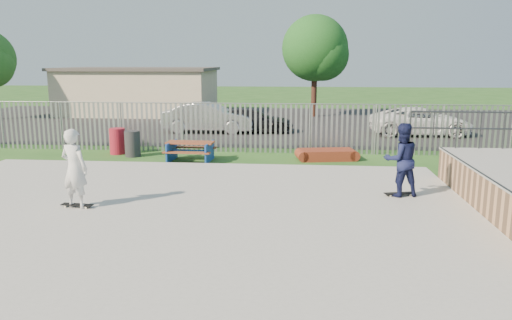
# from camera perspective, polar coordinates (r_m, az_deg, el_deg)

# --- Properties ---
(ground) EXTENTS (120.00, 120.00, 0.00)m
(ground) POSITION_cam_1_polar(r_m,az_deg,el_deg) (12.04, -10.76, -6.85)
(ground) COLOR #25521C
(ground) RESTS_ON ground
(concrete_slab) EXTENTS (15.00, 12.00, 0.15)m
(concrete_slab) POSITION_cam_1_polar(r_m,az_deg,el_deg) (12.02, -10.77, -6.51)
(concrete_slab) COLOR #A1A19B
(concrete_slab) RESTS_ON ground
(fence) EXTENTS (26.04, 16.02, 2.00)m
(fence) POSITION_cam_1_polar(r_m,az_deg,el_deg) (15.96, -2.96, 1.54)
(fence) COLOR gray
(fence) RESTS_ON ground
(picnic_table) EXTENTS (1.80, 1.50, 0.74)m
(picnic_table) POSITION_cam_1_polar(r_m,az_deg,el_deg) (18.77, -7.50, 1.01)
(picnic_table) COLOR brown
(picnic_table) RESTS_ON ground
(funbox) EXTENTS (2.08, 1.30, 0.39)m
(funbox) POSITION_cam_1_polar(r_m,az_deg,el_deg) (19.09, 8.09, 0.61)
(funbox) COLOR maroon
(funbox) RESTS_ON ground
(trash_bin_red) EXTENTS (0.62, 0.62, 1.04)m
(trash_bin_red) POSITION_cam_1_polar(r_m,az_deg,el_deg) (20.78, -15.56, 2.09)
(trash_bin_red) COLOR maroon
(trash_bin_red) RESTS_ON ground
(trash_bin_grey) EXTENTS (0.60, 0.60, 1.01)m
(trash_bin_grey) POSITION_cam_1_polar(r_m,az_deg,el_deg) (20.07, -13.93, 1.81)
(trash_bin_grey) COLOR #29292C
(trash_bin_grey) RESTS_ON ground
(parking_lot) EXTENTS (40.00, 18.00, 0.02)m
(parking_lot) POSITION_cam_1_polar(r_m,az_deg,el_deg) (30.38, -1.00, 4.36)
(parking_lot) COLOR black
(parking_lot) RESTS_ON ground
(car_silver) EXTENTS (4.71, 1.68, 1.55)m
(car_silver) POSITION_cam_1_polar(r_m,az_deg,el_deg) (25.99, -5.45, 4.86)
(car_silver) COLOR silver
(car_silver) RESTS_ON parking_lot
(car_dark) EXTENTS (4.37, 2.13, 1.23)m
(car_dark) POSITION_cam_1_polar(r_m,az_deg,el_deg) (25.92, -0.40, 4.54)
(car_dark) COLOR black
(car_dark) RESTS_ON parking_lot
(car_white) EXTENTS (5.05, 2.46, 1.38)m
(car_white) POSITION_cam_1_polar(r_m,az_deg,el_deg) (26.25, 18.32, 4.22)
(car_white) COLOR white
(car_white) RESTS_ON parking_lot
(building) EXTENTS (10.40, 6.40, 3.20)m
(building) POSITION_cam_1_polar(r_m,az_deg,el_deg) (35.85, -13.24, 7.71)
(building) COLOR beige
(building) RESTS_ON ground
(tree_mid) EXTENTS (4.28, 4.28, 6.60)m
(tree_mid) POSITION_cam_1_polar(r_m,az_deg,el_deg) (33.35, 6.76, 12.55)
(tree_mid) COLOR #402319
(tree_mid) RESTS_ON ground
(skateboard_a) EXTENTS (0.82, 0.39, 0.08)m
(skateboard_a) POSITION_cam_1_polar(r_m,az_deg,el_deg) (13.93, 16.03, -3.78)
(skateboard_a) COLOR black
(skateboard_a) RESTS_ON concrete_slab
(skateboard_b) EXTENTS (0.82, 0.28, 0.08)m
(skateboard_b) POSITION_cam_1_polar(r_m,az_deg,el_deg) (13.12, -19.76, -4.94)
(skateboard_b) COLOR black
(skateboard_b) RESTS_ON concrete_slab
(skater_navy) EXTENTS (1.10, 0.95, 1.96)m
(skater_navy) POSITION_cam_1_polar(r_m,az_deg,el_deg) (13.72, 16.25, 0.02)
(skater_navy) COLOR #141940
(skater_navy) RESTS_ON concrete_slab
(skater_white) EXTENTS (0.81, 0.64, 1.96)m
(skater_white) POSITION_cam_1_polar(r_m,az_deg,el_deg) (12.90, -20.04, -0.92)
(skater_white) COLOR silver
(skater_white) RESTS_ON concrete_slab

